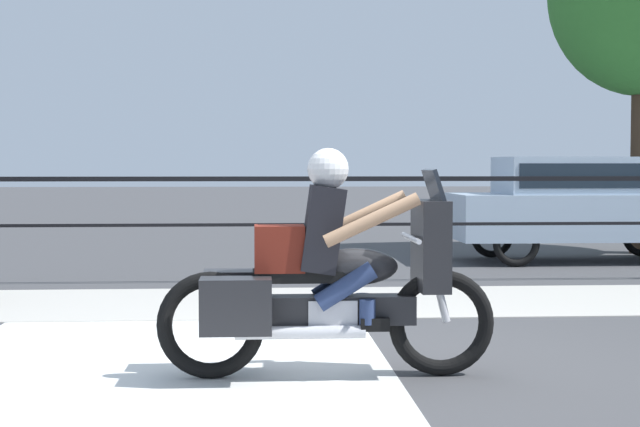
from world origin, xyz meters
TOP-DOWN VIEW (x-y plane):
  - ground_plane at (0.00, 0.00)m, footprint 120.00×120.00m
  - sidewalk_band at (0.00, 3.40)m, footprint 44.00×2.40m
  - crosswalk_band at (-1.44, -0.20)m, footprint 3.36×6.00m
  - fence_railing at (0.00, 5.13)m, footprint 36.00×0.05m
  - motorcycle at (-0.26, -0.35)m, footprint 2.37×0.76m
  - parked_car at (4.20, 7.62)m, footprint 4.02×1.61m

SIDE VIEW (x-z plane):
  - ground_plane at x=0.00m, z-range 0.00..0.00m
  - crosswalk_band at x=-1.44m, z-range 0.00..0.01m
  - sidewalk_band at x=0.00m, z-range 0.00..0.01m
  - motorcycle at x=-0.26m, z-range -0.11..1.50m
  - parked_car at x=4.20m, z-range 0.11..1.72m
  - fence_railing at x=0.00m, z-range 0.38..1.73m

